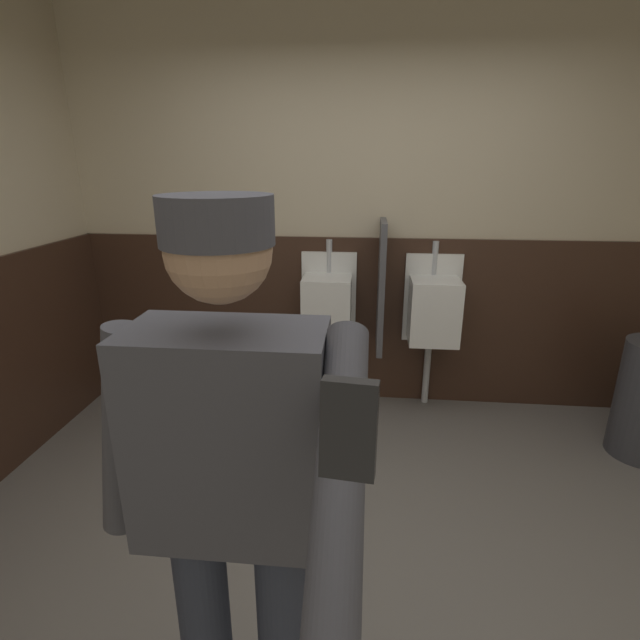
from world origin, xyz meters
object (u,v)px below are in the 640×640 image
(urinal_left, at_px, (327,306))
(cell_phone, at_px, (347,429))
(urinal_middle, at_px, (433,309))
(person, at_px, (233,487))

(urinal_left, relative_size, cell_phone, 11.27)
(urinal_middle, bearing_deg, cell_phone, -99.85)
(urinal_left, distance_m, cell_phone, 2.94)
(urinal_left, relative_size, urinal_middle, 1.00)
(person, bearing_deg, cell_phone, -59.76)
(urinal_middle, relative_size, cell_phone, 11.27)
(urinal_left, bearing_deg, person, -90.85)
(urinal_middle, bearing_deg, person, -108.60)
(urinal_middle, xyz_separation_m, cell_phone, (-0.49, -2.83, 0.73))
(urinal_left, xyz_separation_m, cell_phone, (0.26, -2.83, 0.73))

